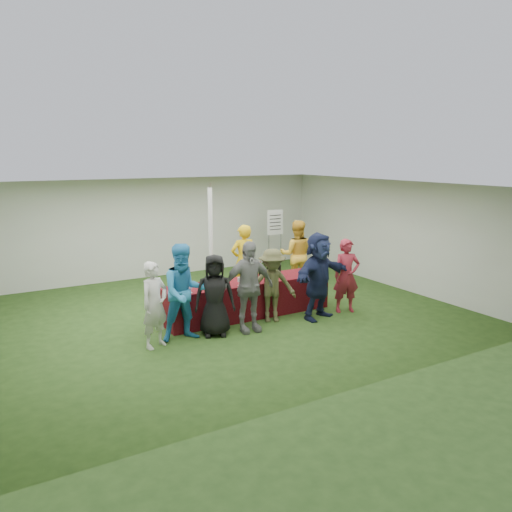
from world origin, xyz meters
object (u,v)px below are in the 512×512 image
wine_list_sign (275,227)px  customer_4 (272,285)px  customer_5 (319,276)px  staff_back (297,255)px  customer_0 (155,305)px  customer_6 (346,276)px  staff_pourer (243,261)px  customer_3 (248,287)px  customer_1 (185,292)px  dump_bucket (317,270)px  serving_table (248,298)px  customer_2 (215,295)px

wine_list_sign → customer_4: size_ratio=1.21×
customer_5 → staff_back: bearing=49.9°
customer_0 → customer_6: customer_6 is taller
staff_pourer → customer_5: size_ratio=0.96×
wine_list_sign → customer_0: wine_list_sign is taller
customer_4 → customer_3: bearing=-139.7°
customer_1 → customer_4: bearing=6.7°
dump_bucket → staff_back: bearing=71.4°
customer_0 → staff_pourer: bearing=10.4°
staff_back → customer_6: staff_back is taller
staff_pourer → staff_back: (1.55, 0.06, -0.00)m
staff_pourer → dump_bucket: bearing=128.2°
serving_table → customer_2: bearing=-146.8°
customer_1 → customer_6: size_ratio=1.13×
dump_bucket → customer_4: bearing=-165.3°
staff_pourer → customer_3: (-1.03, -2.08, 0.01)m
customer_5 → customer_0: bearing=160.9°
customer_4 → customer_2: bearing=-154.9°
customer_2 → customer_4: size_ratio=1.03×
staff_back → customer_4: size_ratio=1.15×
serving_table → customer_3: size_ratio=2.06×
customer_1 → customer_6: (3.60, -0.17, -0.10)m
dump_bucket → customer_0: (-3.86, -0.51, -0.07)m
wine_list_sign → customer_5: bearing=-109.6°
serving_table → dump_bucket: dump_bucket is taller
staff_back → customer_6: bearing=118.5°
serving_table → customer_6: (1.94, -0.83, 0.41)m
dump_bucket → customer_1: (-3.27, -0.44, 0.05)m
serving_table → customer_4: bearing=-67.7°
staff_back → customer_0: (-4.37, -2.02, -0.10)m
customer_4 → customer_6: 1.72m
wine_list_sign → customer_0: 6.07m
customer_0 → customer_1: customer_1 is taller
staff_back → customer_1: customer_1 is taller
staff_pourer → customer_5: (0.59, -2.12, 0.03)m
staff_back → customer_3: 3.35m
wine_list_sign → customer_6: wine_list_sign is taller
serving_table → customer_5: 1.55m
customer_5 → customer_4: bearing=145.0°
customer_4 → customer_6: customer_6 is taller
staff_back → serving_table: bearing=64.6°
staff_pourer → customer_6: staff_pourer is taller
customer_3 → staff_back: bearing=43.1°
serving_table → customer_6: size_ratio=2.28×
customer_2 → serving_table: bearing=55.1°
customer_1 → customer_4: customer_1 is taller
customer_0 → customer_5: 3.42m
dump_bucket → serving_table: bearing=172.2°
customer_3 → customer_5: bearing=1.9°
serving_table → dump_bucket: bearing=-7.8°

